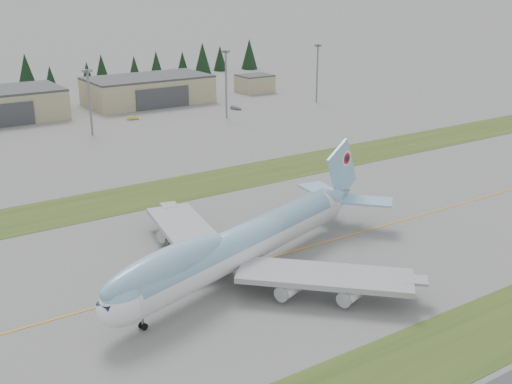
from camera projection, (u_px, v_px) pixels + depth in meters
ground at (272, 258)px, 116.41m from camera, size 7000.00×7000.00×0.00m
grass_strip_near at (434, 355)px, 86.50m from camera, size 400.00×14.00×0.08m
grass_strip_far at (163, 192)px, 151.83m from camera, size 400.00×18.00×0.08m
taxiway_line_main at (272, 258)px, 116.41m from camera, size 400.00×0.40×0.02m
boeing_747_freighter at (241, 244)px, 107.38m from camera, size 67.42×55.75×17.83m
hangar_right at (148, 90)px, 256.42m from camera, size 48.00×26.60×10.80m
control_shed at (255, 83)px, 281.82m from camera, size 14.00×12.00×7.60m
floodlight_masts at (105, 84)px, 204.38m from camera, size 165.82×10.71×23.94m
service_vehicle_b at (133, 120)px, 228.43m from camera, size 4.34×2.70×1.35m
service_vehicle_c at (236, 110)px, 245.77m from camera, size 3.33×5.05×1.36m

